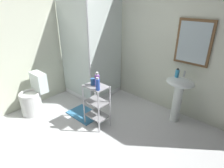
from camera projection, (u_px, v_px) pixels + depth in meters
ground_plane at (88, 150)px, 2.72m from camera, size 4.20×4.20×0.02m
wall_back at (161, 43)px, 3.41m from camera, size 4.20×0.14×2.50m
wall_left at (15, 44)px, 3.32m from camera, size 0.10×4.20×2.50m
shower_stall at (92, 75)px, 4.09m from camera, size 0.92×0.92×2.00m
pedestal_sink at (179, 91)px, 3.12m from camera, size 0.46×0.37×0.81m
sink_faucet at (184, 74)px, 3.08m from camera, size 0.03×0.03×0.10m
toilet at (33, 98)px, 3.47m from camera, size 0.37×0.49×0.76m
storage_cart at (97, 102)px, 3.07m from camera, size 0.38×0.28×0.74m
hand_soap_bottle at (177, 73)px, 3.06m from camera, size 0.06×0.06×0.15m
shampoo_bottle_blue at (98, 84)px, 2.77m from camera, size 0.06×0.06×0.21m
conditioner_bottle_purple at (97, 80)px, 2.89m from camera, size 0.07×0.07×0.24m
rinse_cup at (93, 82)px, 2.95m from camera, size 0.07×0.07×0.11m
bath_mat at (84, 114)px, 3.52m from camera, size 0.60×0.40×0.02m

